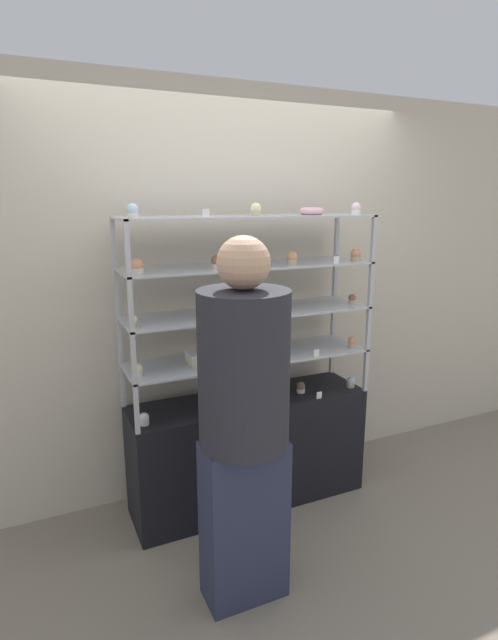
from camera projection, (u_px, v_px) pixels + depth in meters
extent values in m
plane|color=gray|center=(249.00, 499.00, 3.26)|extent=(20.00, 20.00, 0.00)
cube|color=beige|center=(227.00, 294.00, 3.26)|extent=(8.00, 0.05, 2.60)
cube|color=black|center=(249.00, 450.00, 3.17)|extent=(1.49, 0.41, 0.70)
cube|color=#B7B7BC|center=(122.00, 385.00, 2.94)|extent=(0.02, 0.02, 0.28)
cube|color=#B7B7BC|center=(332.00, 354.00, 3.53)|extent=(0.02, 0.02, 0.28)
cube|color=#B7B7BC|center=(137.00, 409.00, 2.59)|extent=(0.02, 0.02, 0.28)
cube|color=#B7B7BC|center=(366.00, 370.00, 3.18)|extent=(0.02, 0.02, 0.28)
cube|color=#B7BCC6|center=(249.00, 356.00, 3.03)|extent=(1.49, 0.41, 0.01)
cube|color=#B7B7BC|center=(120.00, 339.00, 2.87)|extent=(0.02, 0.02, 0.28)
cube|color=#B7B7BC|center=(333.00, 315.00, 3.46)|extent=(0.02, 0.02, 0.28)
cube|color=#B7B7BC|center=(134.00, 358.00, 2.53)|extent=(0.02, 0.02, 0.28)
cube|color=#B7B7BC|center=(368.00, 328.00, 3.12)|extent=(0.02, 0.02, 0.28)
cube|color=#B7BCC6|center=(249.00, 312.00, 2.96)|extent=(1.49, 0.41, 0.01)
cube|color=#B7B7BC|center=(116.00, 292.00, 2.81)|extent=(0.02, 0.02, 0.28)
cube|color=#B7B7BC|center=(335.00, 276.00, 3.39)|extent=(0.02, 0.02, 0.28)
cube|color=#B7B7BC|center=(131.00, 305.00, 2.46)|extent=(0.02, 0.02, 0.28)
cube|color=#B7B7BC|center=(371.00, 284.00, 3.05)|extent=(0.02, 0.02, 0.28)
cube|color=#B7BCC6|center=(249.00, 265.00, 2.90)|extent=(1.49, 0.41, 0.01)
cube|color=#B7B7BC|center=(113.00, 242.00, 2.74)|extent=(0.02, 0.02, 0.28)
cube|color=#B7B7BC|center=(337.00, 234.00, 3.33)|extent=(0.02, 0.02, 0.28)
cube|color=#B7B7BC|center=(127.00, 248.00, 2.40)|extent=(0.02, 0.02, 0.28)
cube|color=#B7B7BC|center=(374.00, 239.00, 2.99)|extent=(0.02, 0.02, 0.28)
cube|color=#B7BCC6|center=(249.00, 217.00, 2.83)|extent=(1.49, 0.41, 0.01)
cylinder|color=#DBBC84|center=(275.00, 303.00, 3.00)|extent=(0.16, 0.16, 0.08)
cylinder|color=#8C5B42|center=(275.00, 295.00, 2.99)|extent=(0.17, 0.17, 0.01)
cube|color=beige|center=(206.00, 358.00, 2.91)|extent=(0.22, 0.13, 0.05)
cube|color=white|center=(206.00, 353.00, 2.90)|extent=(0.22, 0.13, 0.01)
cylinder|color=white|center=(144.00, 422.00, 2.73)|extent=(0.05, 0.05, 0.03)
sphere|color=white|center=(144.00, 418.00, 2.72)|extent=(0.06, 0.06, 0.06)
cylinder|color=white|center=(204.00, 412.00, 2.86)|extent=(0.05, 0.05, 0.03)
sphere|color=#F4EAB2|center=(204.00, 407.00, 2.85)|extent=(0.06, 0.06, 0.06)
cylinder|color=white|center=(255.00, 403.00, 2.99)|extent=(0.05, 0.05, 0.03)
sphere|color=silver|center=(255.00, 398.00, 2.99)|extent=(0.06, 0.06, 0.06)
cylinder|color=white|center=(301.00, 390.00, 3.18)|extent=(0.05, 0.05, 0.03)
sphere|color=#8C5B42|center=(301.00, 386.00, 3.18)|extent=(0.06, 0.06, 0.06)
cylinder|color=#CCB28C|center=(351.00, 385.00, 3.27)|extent=(0.05, 0.05, 0.03)
sphere|color=silver|center=(351.00, 381.00, 3.26)|extent=(0.06, 0.06, 0.06)
cube|color=white|center=(319.00, 395.00, 3.08)|extent=(0.04, 0.00, 0.04)
cylinder|color=white|center=(138.00, 373.00, 2.68)|extent=(0.05, 0.05, 0.02)
sphere|color=#F4EAB2|center=(138.00, 368.00, 2.67)|extent=(0.06, 0.06, 0.06)
cylinder|color=white|center=(254.00, 358.00, 2.93)|extent=(0.05, 0.05, 0.02)
sphere|color=silver|center=(254.00, 354.00, 2.93)|extent=(0.06, 0.06, 0.06)
cylinder|color=#CCB28C|center=(352.00, 345.00, 3.20)|extent=(0.05, 0.05, 0.02)
sphere|color=#E5996B|center=(352.00, 341.00, 3.19)|extent=(0.06, 0.06, 0.06)
cube|color=white|center=(316.00, 353.00, 3.00)|extent=(0.04, 0.00, 0.04)
cylinder|color=#CCB28C|center=(133.00, 324.00, 2.59)|extent=(0.05, 0.05, 0.02)
sphere|color=#F4EAB2|center=(133.00, 320.00, 2.59)|extent=(0.05, 0.05, 0.05)
cylinder|color=beige|center=(256.00, 312.00, 2.87)|extent=(0.05, 0.05, 0.02)
sphere|color=silver|center=(256.00, 308.00, 2.87)|extent=(0.05, 0.05, 0.05)
cylinder|color=#CCB28C|center=(352.00, 302.00, 3.17)|extent=(0.05, 0.05, 0.02)
sphere|color=#8C5B42|center=(352.00, 298.00, 3.17)|extent=(0.05, 0.05, 0.05)
cube|color=white|center=(269.00, 313.00, 2.81)|extent=(0.04, 0.00, 0.04)
cylinder|color=beige|center=(137.00, 271.00, 2.54)|extent=(0.06, 0.06, 0.03)
sphere|color=#E5996B|center=(137.00, 265.00, 2.53)|extent=(0.06, 0.06, 0.06)
cylinder|color=beige|center=(217.00, 266.00, 2.72)|extent=(0.06, 0.06, 0.03)
sphere|color=#8C5B42|center=(217.00, 260.00, 2.71)|extent=(0.06, 0.06, 0.06)
cylinder|color=#CCB28C|center=(292.00, 262.00, 2.89)|extent=(0.06, 0.06, 0.03)
sphere|color=#E5996B|center=(292.00, 257.00, 2.88)|extent=(0.06, 0.06, 0.06)
cylinder|color=#CCB28C|center=(356.00, 258.00, 3.08)|extent=(0.06, 0.06, 0.03)
sphere|color=#E5996B|center=(356.00, 253.00, 3.07)|extent=(0.06, 0.06, 0.06)
cube|color=white|center=(336.00, 260.00, 2.92)|extent=(0.04, 0.00, 0.04)
cylinder|color=beige|center=(133.00, 215.00, 2.45)|extent=(0.06, 0.06, 0.03)
sphere|color=silver|center=(132.00, 209.00, 2.45)|extent=(0.06, 0.06, 0.06)
cylinder|color=#CCB28C|center=(255.00, 214.00, 2.75)|extent=(0.06, 0.06, 0.03)
sphere|color=#F4EAB2|center=(255.00, 208.00, 2.74)|extent=(0.06, 0.06, 0.06)
cylinder|color=white|center=(356.00, 212.00, 3.05)|extent=(0.06, 0.06, 0.03)
sphere|color=silver|center=(356.00, 207.00, 3.04)|extent=(0.06, 0.06, 0.06)
cube|color=white|center=(206.00, 213.00, 2.53)|extent=(0.04, 0.00, 0.04)
torus|color=#EFB2BC|center=(312.00, 211.00, 3.02)|extent=(0.15, 0.15, 0.04)
cube|color=#282D47|center=(244.00, 521.00, 2.38)|extent=(0.39, 0.22, 0.82)
cylinder|color=#26262D|center=(244.00, 369.00, 2.20)|extent=(0.41, 0.41, 0.71)
sphere|color=tan|center=(244.00, 263.00, 2.09)|extent=(0.23, 0.23, 0.23)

